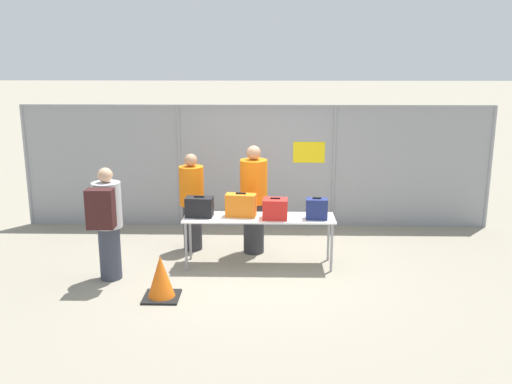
{
  "coord_description": "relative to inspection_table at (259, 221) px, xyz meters",
  "views": [
    {
      "loc": [
        0.22,
        -8.53,
        3.3
      ],
      "look_at": [
        0.03,
        0.59,
        1.05
      ],
      "focal_mm": 40.0,
      "sensor_mm": 36.0,
      "label": 1
    }
  ],
  "objects": [
    {
      "name": "security_worker_far",
      "position": [
        -1.14,
        0.74,
        0.12
      ],
      "size": [
        0.41,
        0.41,
        1.66
      ],
      "rotation": [
        0.0,
        0.0,
        3.25
      ],
      "color": "#2D2D33",
      "rests_on": "ground_plane"
    },
    {
      "name": "suitcase_navy",
      "position": [
        0.89,
        -0.08,
        0.22
      ],
      "size": [
        0.34,
        0.22,
        0.34
      ],
      "color": "navy",
      "rests_on": "inspection_table"
    },
    {
      "name": "traffic_cone",
      "position": [
        -1.32,
        -1.28,
        -0.45
      ],
      "size": [
        0.49,
        0.49,
        0.61
      ],
      "color": "black",
      "rests_on": "ground_plane"
    },
    {
      "name": "fence_section",
      "position": [
        -0.08,
        2.14,
        0.49
      ],
      "size": [
        8.91,
        0.07,
        2.34
      ],
      "color": "gray",
      "rests_on": "ground_plane"
    },
    {
      "name": "suitcase_orange",
      "position": [
        -0.28,
        0.04,
        0.24
      ],
      "size": [
        0.49,
        0.27,
        0.38
      ],
      "color": "orange",
      "rests_on": "inspection_table"
    },
    {
      "name": "ground_plane",
      "position": [
        -0.08,
        0.01,
        -0.73
      ],
      "size": [
        120.0,
        120.0,
        0.0
      ],
      "primitive_type": "plane",
      "color": "gray"
    },
    {
      "name": "utility_trailer",
      "position": [
        0.9,
        3.75,
        -0.3
      ],
      "size": [
        3.89,
        2.21,
        0.75
      ],
      "color": "#4C6B47",
      "rests_on": "ground_plane"
    },
    {
      "name": "inspection_table",
      "position": [
        0.0,
        0.0,
        0.0
      ],
      "size": [
        2.36,
        0.61,
        0.8
      ],
      "color": "silver",
      "rests_on": "ground_plane"
    },
    {
      "name": "security_worker_near",
      "position": [
        -0.1,
        0.61,
        0.21
      ],
      "size": [
        0.45,
        0.45,
        1.82
      ],
      "rotation": [
        0.0,
        0.0,
        2.96
      ],
      "color": "#2D2D33",
      "rests_on": "ground_plane"
    },
    {
      "name": "suitcase_red",
      "position": [
        0.25,
        -0.08,
        0.22
      ],
      "size": [
        0.39,
        0.31,
        0.34
      ],
      "color": "red",
      "rests_on": "inspection_table"
    },
    {
      "name": "traveler_hooded",
      "position": [
        -2.2,
        -0.65,
        0.19
      ],
      "size": [
        0.42,
        0.65,
        1.69
      ],
      "rotation": [
        0.0,
        0.0,
        -0.19
      ],
      "color": "#383D4C",
      "rests_on": "ground_plane"
    },
    {
      "name": "suitcase_black",
      "position": [
        -0.93,
        0.01,
        0.22
      ],
      "size": [
        0.43,
        0.27,
        0.33
      ],
      "color": "black",
      "rests_on": "inspection_table"
    }
  ]
}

